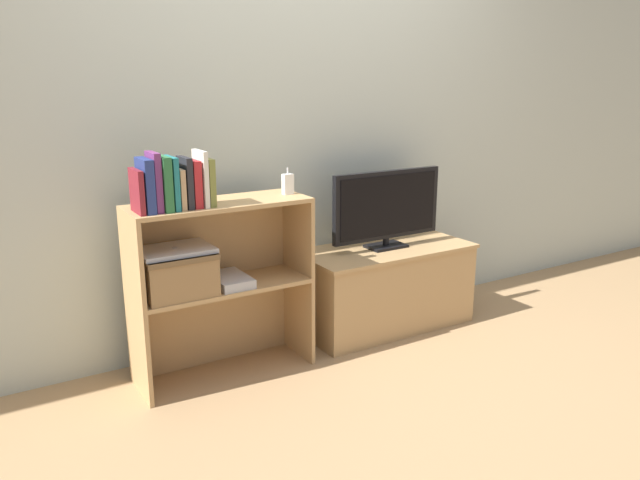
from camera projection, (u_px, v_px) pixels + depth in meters
ground_plane at (336, 358)px, 3.19m from camera, size 16.00×16.00×0.00m
wall_back at (288, 115)px, 3.28m from camera, size 10.00×0.05×2.40m
tv_stand at (385, 287)px, 3.55m from camera, size 0.99×0.46×0.47m
tv at (387, 207)px, 3.43m from camera, size 0.69×0.14×0.43m
bookshelf_lower_tier at (219, 313)px, 3.02m from camera, size 0.84×0.31×0.45m
bookshelf_upper_tier at (215, 229)px, 2.91m from camera, size 0.84×0.31×0.40m
book_maroon at (137, 191)px, 2.57m from camera, size 0.02×0.15×0.18m
book_navy at (145, 186)px, 2.59m from camera, size 0.04×0.15×0.23m
book_plum at (154, 182)px, 2.60m from camera, size 0.03×0.14×0.25m
book_forest at (163, 183)px, 2.62m from camera, size 0.04×0.16×0.23m
book_teal at (172, 183)px, 2.64m from camera, size 0.02×0.15×0.23m
book_tan at (178, 189)px, 2.66m from camera, size 0.02×0.14×0.17m
book_charcoal at (185, 183)px, 2.67m from camera, size 0.03×0.13×0.22m
book_crimson at (194, 184)px, 2.69m from camera, size 0.03×0.13×0.21m
book_ivory at (201, 178)px, 2.71m from camera, size 0.02×0.14×0.24m
book_olive at (208, 182)px, 2.73m from camera, size 0.03×0.13×0.21m
baby_monitor at (288, 184)px, 3.00m from camera, size 0.05×0.04×0.13m
storage_basket_left at (176, 271)px, 2.78m from camera, size 0.32×0.28×0.19m
laptop at (175, 250)px, 2.75m from camera, size 0.32×0.24×0.02m
magazine_stack at (230, 280)px, 2.92m from camera, size 0.16×0.25×0.04m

